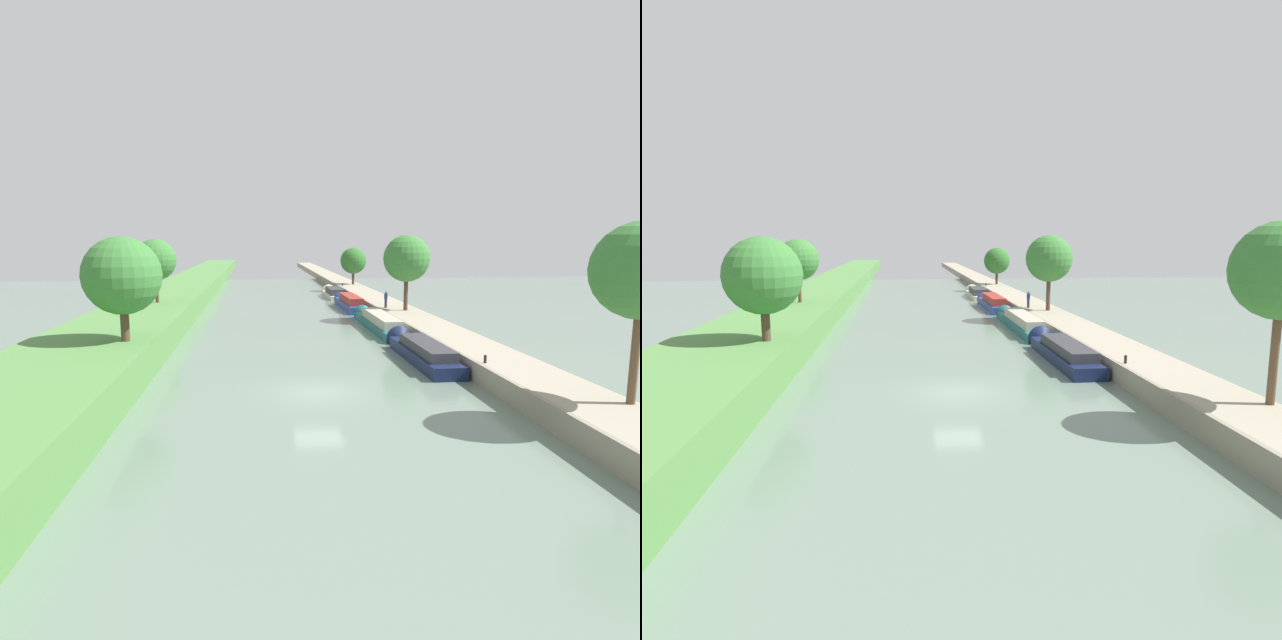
# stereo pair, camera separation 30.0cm
# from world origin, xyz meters

# --- Properties ---
(ground_plane) EXTENTS (160.00, 160.00, 0.00)m
(ground_plane) POSITION_xyz_m (0.00, 0.00, 0.00)
(ground_plane) COLOR slate
(left_grassy_bank) EXTENTS (7.67, 260.00, 2.06)m
(left_grassy_bank) POSITION_xyz_m (-12.98, 0.00, 1.03)
(left_grassy_bank) COLOR #518442
(left_grassy_bank) RESTS_ON ground_plane
(right_towpath) EXTENTS (3.69, 260.00, 1.13)m
(right_towpath) POSITION_xyz_m (10.99, 0.00, 0.57)
(right_towpath) COLOR #9E937F
(right_towpath) RESTS_ON ground_plane
(stone_quay) EXTENTS (0.25, 260.00, 1.18)m
(stone_quay) POSITION_xyz_m (9.02, 0.00, 0.59)
(stone_quay) COLOR gray
(stone_quay) RESTS_ON ground_plane
(narrowboat_navy) EXTENTS (2.07, 11.19, 2.00)m
(narrowboat_navy) POSITION_xyz_m (7.68, 6.88, 0.58)
(narrowboat_navy) COLOR #141E42
(narrowboat_navy) RESTS_ON ground_plane
(narrowboat_teal) EXTENTS (1.92, 14.12, 2.03)m
(narrowboat_teal) POSITION_xyz_m (7.67, 19.32, 0.60)
(narrowboat_teal) COLOR #195B60
(narrowboat_teal) RESTS_ON ground_plane
(narrowboat_blue) EXTENTS (1.87, 12.08, 2.10)m
(narrowboat_blue) POSITION_xyz_m (7.58, 33.72, 0.66)
(narrowboat_blue) COLOR #283D93
(narrowboat_blue) RESTS_ON ground_plane
(narrowboat_cream) EXTENTS (2.15, 10.37, 2.12)m
(narrowboat_cream) POSITION_xyz_m (7.49, 45.98, 0.53)
(narrowboat_cream) COLOR beige
(narrowboat_cream) RESTS_ON ground_plane
(tree_rightbank_near) EXTENTS (4.03, 4.03, 7.60)m
(tree_rightbank_near) POSITION_xyz_m (12.38, -6.93, 6.68)
(tree_rightbank_near) COLOR brown
(tree_rightbank_near) RESTS_ON right_towpath
(tree_rightbank_midnear) EXTENTS (4.48, 4.48, 7.25)m
(tree_rightbank_midnear) POSITION_xyz_m (11.21, 22.79, 6.12)
(tree_rightbank_midnear) COLOR #4C3828
(tree_rightbank_midnear) RESTS_ON right_towpath
(tree_rightbank_midfar) EXTENTS (3.98, 3.98, 5.58)m
(tree_rightbank_midfar) POSITION_xyz_m (11.62, 53.06, 4.71)
(tree_rightbank_midfar) COLOR #4C3828
(tree_rightbank_midfar) RESTS_ON right_towpath
(tree_leftbank_downstream) EXTENTS (3.85, 3.85, 5.95)m
(tree_leftbank_downstream) POSITION_xyz_m (-12.47, 24.29, 6.06)
(tree_leftbank_downstream) COLOR #4C3828
(tree_leftbank_downstream) RESTS_ON left_grassy_bank
(tree_leftbank_upstream) EXTENTS (4.51, 4.51, 6.08)m
(tree_leftbank_upstream) POSITION_xyz_m (-10.80, 4.90, 5.87)
(tree_leftbank_upstream) COLOR #4C3828
(tree_leftbank_upstream) RESTS_ON left_grassy_bank
(person_walking) EXTENTS (0.34, 0.34, 1.66)m
(person_walking) POSITION_xyz_m (9.79, 24.94, 2.00)
(person_walking) COLOR #282D42
(person_walking) RESTS_ON right_towpath
(mooring_bollard_near) EXTENTS (0.16, 0.16, 0.45)m
(mooring_bollard_near) POSITION_xyz_m (9.45, 0.78, 1.36)
(mooring_bollard_near) COLOR black
(mooring_bollard_near) RESTS_ON right_towpath
(mooring_bollard_far) EXTENTS (0.16, 0.16, 0.45)m
(mooring_bollard_far) POSITION_xyz_m (9.45, 49.97, 1.36)
(mooring_bollard_far) COLOR black
(mooring_bollard_far) RESTS_ON right_towpath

